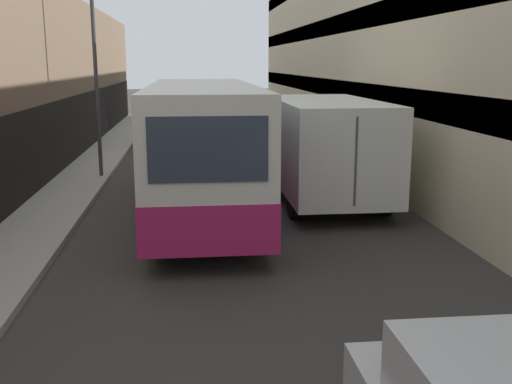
{
  "coord_description": "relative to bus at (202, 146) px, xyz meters",
  "views": [
    {
      "loc": [
        -1.14,
        2.37,
        3.68
      ],
      "look_at": [
        -0.1,
        11.91,
        1.6
      ],
      "focal_mm": 42.0,
      "sensor_mm": 36.0,
      "label": 1
    }
  ],
  "objects": [
    {
      "name": "sidewalk_left",
      "position": [
        -3.75,
        -2.01,
        -1.6
      ],
      "size": [
        1.67,
        60.0,
        0.14
      ],
      "color": "#9E998E",
      "rests_on": "ground_plane"
    },
    {
      "name": "street_lamp",
      "position": [
        -3.16,
        4.64,
        3.63
      ],
      "size": [
        0.36,
        0.8,
        7.57
      ],
      "color": "#38383D",
      "rests_on": "sidewalk_left"
    },
    {
      "name": "box_truck",
      "position": [
        3.28,
        1.82,
        -0.16
      ],
      "size": [
        2.5,
        8.12,
        2.73
      ],
      "color": "silver",
      "rests_on": "ground_plane"
    },
    {
      "name": "ground_plane",
      "position": [
        0.87,
        -2.01,
        -1.68
      ],
      "size": [
        150.0,
        150.0,
        0.0
      ],
      "primitive_type": "plane",
      "color": "#33302D"
    },
    {
      "name": "bus",
      "position": [
        0.0,
        0.0,
        0.0
      ],
      "size": [
        2.47,
        9.73,
        3.17
      ],
      "color": "silver",
      "rests_on": "ground_plane"
    },
    {
      "name": "panel_van",
      "position": [
        -0.84,
        13.03,
        -0.55
      ],
      "size": [
        1.93,
        4.65,
        2.03
      ],
      "color": "silver",
      "rests_on": "ground_plane"
    }
  ]
}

